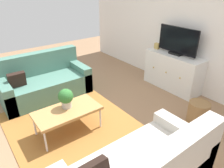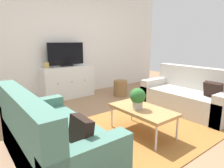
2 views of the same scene
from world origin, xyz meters
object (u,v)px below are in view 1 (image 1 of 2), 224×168
object	(u,v)px
potted_plant	(66,98)
wicker_basket	(198,113)
couch_left_side	(44,83)
flat_screen_tv	(178,41)
coffee_table	(67,112)
mantel_clock	(157,46)
tv_console	(173,71)

from	to	relation	value
potted_plant	wicker_basket	world-z (taller)	potted_plant
couch_left_side	flat_screen_tv	xyz separation A→B (m)	(1.38, 2.39, 0.77)
coffee_table	mantel_clock	distance (m)	2.61
tv_console	mantel_clock	distance (m)	0.68
coffee_table	wicker_basket	xyz separation A→B (m)	(1.11, 1.81, -0.17)
potted_plant	mantel_clock	xyz separation A→B (m)	(-0.43, 2.49, 0.26)
mantel_clock	wicker_basket	bearing A→B (deg)	-23.73
potted_plant	mantel_clock	world-z (taller)	mantel_clock
couch_left_side	coffee_table	world-z (taller)	couch_left_side
coffee_table	mantel_clock	xyz separation A→B (m)	(-0.50, 2.52, 0.47)
coffee_table	wicker_basket	world-z (taller)	coffee_table
couch_left_side	wicker_basket	world-z (taller)	couch_left_side
flat_screen_tv	couch_left_side	bearing A→B (deg)	-119.98
coffee_table	tv_console	size ratio (longest dim) A/B	0.79
mantel_clock	wicker_basket	distance (m)	1.87
potted_plant	wicker_basket	size ratio (longest dim) A/B	0.78
potted_plant	tv_console	xyz separation A→B (m)	(0.08, 2.49, -0.19)
tv_console	wicker_basket	bearing A→B (deg)	-32.72
tv_console	potted_plant	bearing A→B (deg)	-91.77
coffee_table	potted_plant	world-z (taller)	potted_plant
wicker_basket	couch_left_side	bearing A→B (deg)	-146.17
mantel_clock	tv_console	bearing A→B (deg)	-0.00
coffee_table	tv_console	world-z (taller)	tv_console
flat_screen_tv	mantel_clock	distance (m)	0.55
couch_left_side	wicker_basket	size ratio (longest dim) A/B	4.31
tv_console	wicker_basket	distance (m)	1.32
wicker_basket	tv_console	bearing A→B (deg)	147.28
tv_console	flat_screen_tv	xyz separation A→B (m)	(-0.00, 0.02, 0.67)
coffee_table	wicker_basket	bearing A→B (deg)	58.54
potted_plant	wicker_basket	distance (m)	2.17
couch_left_side	wicker_basket	xyz separation A→B (m)	(2.48, 1.67, -0.09)
coffee_table	flat_screen_tv	xyz separation A→B (m)	(0.01, 2.54, 0.68)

